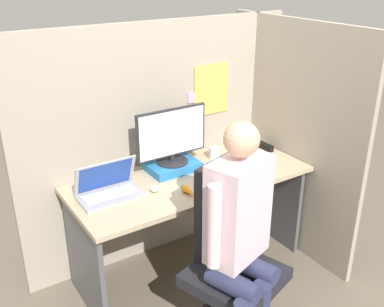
{
  "coord_description": "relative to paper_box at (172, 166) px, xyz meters",
  "views": [
    {
      "loc": [
        -1.42,
        -1.87,
        2.03
      ],
      "look_at": [
        -0.1,
        0.17,
        0.97
      ],
      "focal_mm": 42.0,
      "sensor_mm": 36.0,
      "label": 1
    }
  ],
  "objects": [
    {
      "name": "cubicle_panel_right",
      "position": [
        0.86,
        -0.22,
        0.09
      ],
      "size": [
        0.04,
        1.31,
        1.67
      ],
      "color": "gray",
      "rests_on": "ground"
    },
    {
      "name": "person",
      "position": [
        -0.12,
        -0.88,
        0.02
      ],
      "size": [
        0.46,
        0.46,
        1.33
      ],
      "color": "#282D4C",
      "rests_on": "ground"
    },
    {
      "name": "monitor",
      "position": [
        -0.0,
        0.0,
        0.22
      ],
      "size": [
        0.51,
        0.21,
        0.37
      ],
      "color": "#232328",
      "rests_on": "paper_box"
    },
    {
      "name": "coffee_mug",
      "position": [
        0.35,
        0.0,
        0.01
      ],
      "size": [
        0.08,
        0.08,
        0.08
      ],
      "color": "white",
      "rests_on": "desk"
    },
    {
      "name": "laptop",
      "position": [
        -0.51,
        -0.12,
        0.02
      ],
      "size": [
        0.38,
        0.22,
        0.22
      ],
      "color": "#99999E",
      "rests_on": "desk"
    },
    {
      "name": "paper_box",
      "position": [
        0.0,
        0.0,
        0.0
      ],
      "size": [
        0.34,
        0.25,
        0.06
      ],
      "color": "#236BAD",
      "rests_on": "desk"
    },
    {
      "name": "ground_plane",
      "position": [
        0.04,
        -0.49,
        -0.75
      ],
      "size": [
        12.0,
        12.0,
        0.0
      ],
      "primitive_type": "plane",
      "color": "#665B4C"
    },
    {
      "name": "stapler",
      "position": [
        0.76,
        -0.07,
        -0.01
      ],
      "size": [
        0.04,
        0.15,
        0.04
      ],
      "color": "black",
      "rests_on": "desk"
    },
    {
      "name": "cubicle_panel_back",
      "position": [
        0.04,
        0.21,
        0.09
      ],
      "size": [
        2.08,
        0.05,
        1.67
      ],
      "color": "gray",
      "rests_on": "ground"
    },
    {
      "name": "desk",
      "position": [
        0.04,
        -0.16,
        -0.2
      ],
      "size": [
        1.58,
        0.67,
        0.72
      ],
      "color": "tan",
      "rests_on": "ground"
    },
    {
      "name": "mouse",
      "position": [
        -0.25,
        -0.21,
        -0.01
      ],
      "size": [
        0.06,
        0.05,
        0.04
      ],
      "color": "silver",
      "rests_on": "desk"
    },
    {
      "name": "carrot_toy",
      "position": [
        -0.1,
        -0.36,
        -0.0
      ],
      "size": [
        0.05,
        0.14,
        0.05
      ],
      "color": "orange",
      "rests_on": "desk"
    },
    {
      "name": "office_chair",
      "position": [
        -0.08,
        -0.74,
        -0.22
      ],
      "size": [
        0.58,
        0.63,
        1.04
      ],
      "color": "black",
      "rests_on": "ground"
    }
  ]
}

